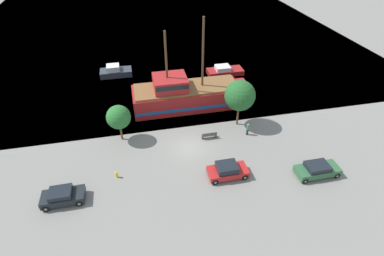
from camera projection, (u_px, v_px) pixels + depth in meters
The scene contains 13 objects.
ground_plane at pixel (189, 147), 34.21m from camera, with size 160.00×160.00×0.00m, color gray.
water_surface at pixel (150, 27), 68.86m from camera, with size 80.00×80.00×0.00m, color #33566B.
pirate_ship at pixel (186, 95), 40.44m from camera, with size 15.68×5.01×11.92m.
moored_boat_dockside at pixel (116, 72), 48.57m from camera, with size 5.02×2.46×1.78m.
moored_boat_outer at pixel (225, 71), 49.09m from camera, with size 5.82×2.56×1.41m.
parked_car_curb_front at pixel (227, 170), 30.13m from camera, with size 4.02×2.00×1.53m.
parked_car_curb_mid at pixel (63, 196), 27.49m from camera, with size 3.84×1.92×1.42m.
parked_car_curb_rear at pixel (317, 170), 30.29m from camera, with size 4.41×1.92×1.42m.
fire_hydrant at pixel (117, 174), 30.17m from camera, with size 0.42×0.25×0.76m.
bench_promenade_east at pixel (209, 135), 35.32m from camera, with size 1.78×0.45×0.85m.
pedestrian_walking_near at pixel (248, 129), 35.69m from camera, with size 0.32×0.32×1.57m.
tree_row_east at pixel (119, 117), 33.63m from camera, with size 2.75×2.75×4.49m.
tree_row_mideast at pixel (240, 96), 35.47m from camera, with size 3.69×3.69×5.99m.
Camera 1 is at (-5.23, -25.72, 22.05)m, focal length 28.00 mm.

